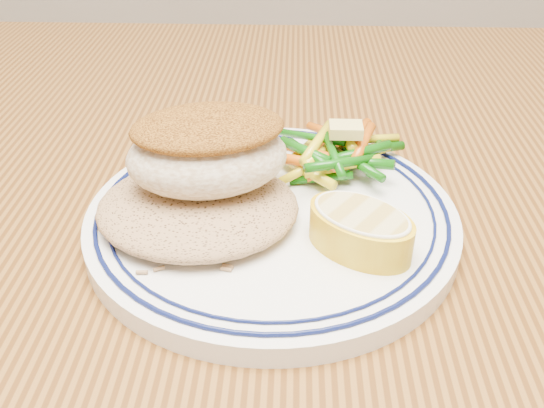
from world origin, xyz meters
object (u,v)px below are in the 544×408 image
(plate, at_px, (272,217))
(lemon_wedge, at_px, (360,228))
(rice_pilaf, at_px, (198,203))
(fish_fillet, at_px, (207,150))
(dining_table, at_px, (255,310))
(vegetable_pile, at_px, (336,154))

(plate, relative_size, lemon_wedge, 2.84)
(rice_pilaf, xyz_separation_m, fish_fillet, (0.01, 0.01, 0.03))
(dining_table, bearing_deg, vegetable_pile, 31.97)
(lemon_wedge, bearing_deg, fish_fillet, 157.71)
(rice_pilaf, relative_size, fish_fillet, 1.13)
(dining_table, relative_size, lemon_wedge, 16.72)
(fish_fillet, bearing_deg, plate, -0.25)
(plate, height_order, fish_fillet, fish_fillet)
(plate, distance_m, rice_pilaf, 0.05)
(lemon_wedge, bearing_deg, dining_table, 140.62)
(dining_table, relative_size, fish_fillet, 12.56)
(dining_table, xyz_separation_m, fish_fillet, (-0.03, -0.02, 0.16))
(plate, height_order, rice_pilaf, rice_pilaf)
(rice_pilaf, bearing_deg, lemon_wedge, -14.62)
(rice_pilaf, bearing_deg, fish_fillet, 62.07)
(rice_pilaf, distance_m, lemon_wedge, 0.11)
(vegetable_pile, bearing_deg, rice_pilaf, -143.94)
(rice_pilaf, bearing_deg, vegetable_pile, 36.06)
(fish_fillet, bearing_deg, lemon_wedge, -22.29)
(vegetable_pile, distance_m, lemon_wedge, 0.10)
(plate, height_order, vegetable_pile, vegetable_pile)
(dining_table, height_order, rice_pilaf, rice_pilaf)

